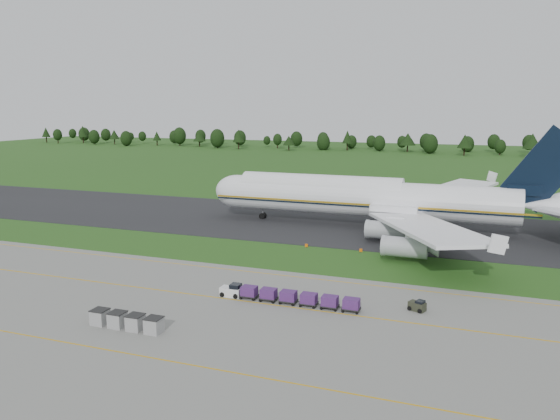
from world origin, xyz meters
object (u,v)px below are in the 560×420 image
at_px(utility_cart, 417,306).
at_px(aircraft, 374,198).
at_px(edge_markers, 361,251).
at_px(uld_row, 126,321).
at_px(baggage_train, 286,296).

bearing_deg(utility_cart, aircraft, 106.78).
bearing_deg(edge_markers, uld_row, -113.37).
bearing_deg(uld_row, aircraft, 75.21).
height_order(baggage_train, uld_row, uld_row).
bearing_deg(utility_cart, uld_row, -150.89).
height_order(utility_cart, uld_row, uld_row).
bearing_deg(baggage_train, edge_markers, 82.13).
xyz_separation_m(baggage_train, utility_cart, (16.03, 3.03, -0.35)).
bearing_deg(edge_markers, utility_cart, -64.11).
bearing_deg(aircraft, utility_cart, -73.22).
relative_size(baggage_train, uld_row, 2.07).
bearing_deg(aircraft, edge_markers, -85.54).
distance_m(baggage_train, utility_cart, 16.32).
distance_m(utility_cart, edge_markers, 27.84).
xyz_separation_m(uld_row, edge_markers, (18.10, 41.90, -0.68)).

